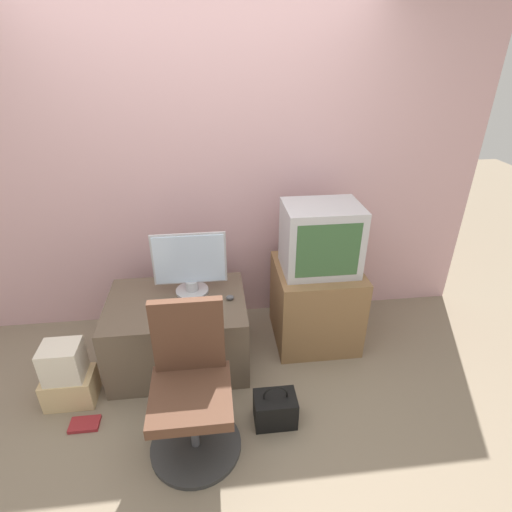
% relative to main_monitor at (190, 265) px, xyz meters
% --- Properties ---
extents(ground_plane, '(12.00, 12.00, 0.00)m').
position_rel_main_monitor_xyz_m(ground_plane, '(0.12, -0.82, -0.77)').
color(ground_plane, '#7F705B').
extents(wall_back, '(4.40, 0.05, 2.60)m').
position_rel_main_monitor_xyz_m(wall_back, '(0.12, 0.51, 0.53)').
color(wall_back, '#CC9EA3').
rests_on(wall_back, ground_plane).
extents(desk, '(0.97, 0.69, 0.54)m').
position_rel_main_monitor_xyz_m(desk, '(-0.11, -0.11, -0.49)').
color(desk, brown).
rests_on(desk, ground_plane).
extents(side_stand, '(0.63, 0.61, 0.65)m').
position_rel_main_monitor_xyz_m(side_stand, '(0.95, 0.06, -0.44)').
color(side_stand, olive).
rests_on(side_stand, ground_plane).
extents(main_monitor, '(0.52, 0.24, 0.46)m').
position_rel_main_monitor_xyz_m(main_monitor, '(0.00, 0.00, 0.00)').
color(main_monitor, '#B2B2B7').
rests_on(main_monitor, desk).
extents(keyboard, '(0.31, 0.14, 0.01)m').
position_rel_main_monitor_xyz_m(keyboard, '(0.04, -0.16, -0.22)').
color(keyboard, silver).
rests_on(keyboard, desk).
extents(mouse, '(0.06, 0.04, 0.04)m').
position_rel_main_monitor_xyz_m(mouse, '(0.27, -0.14, -0.21)').
color(mouse, '#4C4C51').
rests_on(mouse, desk).
extents(crt_tv, '(0.54, 0.41, 0.50)m').
position_rel_main_monitor_xyz_m(crt_tv, '(0.94, 0.04, 0.13)').
color(crt_tv, '#B7B7BC').
rests_on(crt_tv, side_stand).
extents(office_chair, '(0.54, 0.54, 0.93)m').
position_rel_main_monitor_xyz_m(office_chair, '(0.00, -0.82, -0.38)').
color(office_chair, '#333333').
rests_on(office_chair, ground_plane).
extents(cardboard_box_lower, '(0.32, 0.22, 0.22)m').
position_rel_main_monitor_xyz_m(cardboard_box_lower, '(-0.83, -0.41, -0.66)').
color(cardboard_box_lower, '#D1B27F').
rests_on(cardboard_box_lower, ground_plane).
extents(cardboard_box_upper, '(0.24, 0.20, 0.25)m').
position_rel_main_monitor_xyz_m(cardboard_box_upper, '(-0.83, -0.41, -0.43)').
color(cardboard_box_upper, beige).
rests_on(cardboard_box_upper, cardboard_box_lower).
extents(handbag, '(0.26, 0.18, 0.30)m').
position_rel_main_monitor_xyz_m(handbag, '(0.50, -0.74, -0.66)').
color(handbag, black).
rests_on(handbag, ground_plane).
extents(book, '(0.18, 0.12, 0.02)m').
position_rel_main_monitor_xyz_m(book, '(-0.70, -0.64, -0.75)').
color(book, maroon).
rests_on(book, ground_plane).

